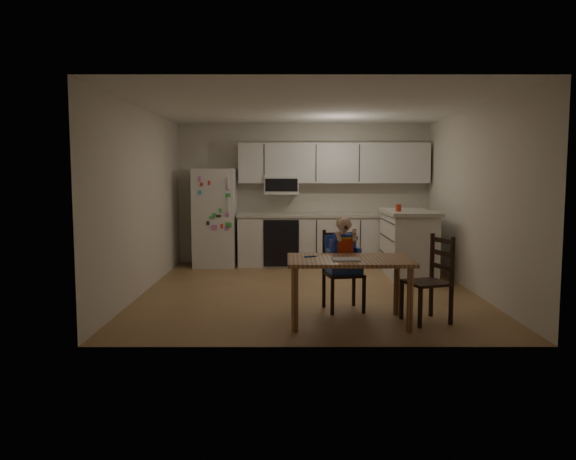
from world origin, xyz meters
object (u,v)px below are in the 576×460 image
(chair_booster, at_px, (343,254))
(refrigerator, at_px, (215,218))
(red_cup, at_px, (399,208))
(kitchen_island, at_px, (408,243))
(dining_table, at_px, (349,267))
(chair_side, at_px, (434,273))

(chair_booster, bearing_deg, refrigerator, 109.75)
(refrigerator, height_order, red_cup, refrigerator)
(kitchen_island, height_order, chair_booster, chair_booster)
(refrigerator, xyz_separation_m, kitchen_island, (3.17, -0.98, -0.33))
(refrigerator, xyz_separation_m, dining_table, (1.93, -3.80, -0.24))
(dining_table, relative_size, chair_side, 1.39)
(dining_table, xyz_separation_m, chair_side, (0.94, 0.08, -0.08))
(kitchen_island, relative_size, chair_booster, 1.27)
(dining_table, bearing_deg, kitchen_island, 66.26)
(refrigerator, relative_size, dining_table, 1.28)
(dining_table, bearing_deg, refrigerator, 116.89)
(dining_table, xyz_separation_m, chair_booster, (-0.01, 0.62, 0.06))
(red_cup, height_order, chair_booster, red_cup)
(kitchen_island, distance_m, dining_table, 3.09)
(chair_booster, xyz_separation_m, chair_side, (0.95, -0.54, -0.14))
(refrigerator, relative_size, chair_side, 1.79)
(kitchen_island, bearing_deg, refrigerator, 162.90)
(red_cup, height_order, dining_table, red_cup)
(refrigerator, xyz_separation_m, chair_booster, (1.92, -3.19, -0.18))
(kitchen_island, relative_size, dining_table, 1.06)
(refrigerator, relative_size, red_cup, 15.87)
(red_cup, distance_m, chair_booster, 2.28)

